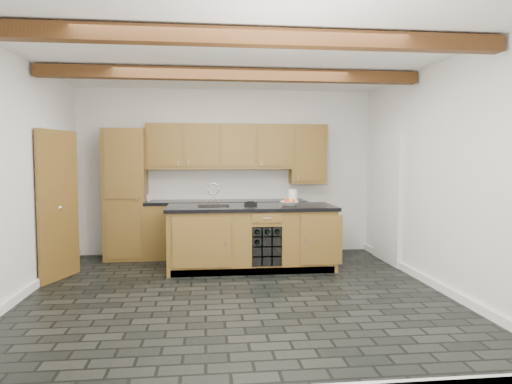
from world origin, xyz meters
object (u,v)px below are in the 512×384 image
Objects in this scene: island at (251,237)px; fruit_bowl at (289,203)px; kitchen_scale at (251,203)px; paper_towel at (293,197)px.

fruit_bowl reaches higher than island.
fruit_bowl is at bearing -4.53° from island.
island is 13.11× the size of kitchen_scale.
paper_towel is (0.63, -0.04, 0.09)m from kitchen_scale.
kitchen_scale is (-0.01, 0.08, 0.49)m from island.
island is at bearing 175.47° from fruit_bowl.
paper_towel is at bearing 3.79° from island.
fruit_bowl is 0.14m from paper_towel.
paper_towel reaches higher than kitchen_scale.
fruit_bowl reaches higher than kitchen_scale.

